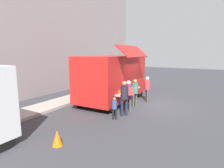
# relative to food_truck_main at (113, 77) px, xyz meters

# --- Properties ---
(ground_plane) EXTENTS (60.00, 60.00, 0.00)m
(ground_plane) POSITION_rel_food_truck_main_xyz_m (0.42, -2.53, -1.61)
(ground_plane) COLOR #38383D
(curb_strip) EXTENTS (28.00, 1.60, 0.15)m
(curb_strip) POSITION_rel_food_truck_main_xyz_m (-4.01, 2.62, -1.54)
(curb_strip) COLOR #9E998E
(curb_strip) RESTS_ON ground
(building_behind) EXTENTS (32.00, 2.40, 10.76)m
(building_behind) POSITION_rel_food_truck_main_xyz_m (-3.01, 6.52, 3.77)
(building_behind) COLOR gray
(building_behind) RESTS_ON ground
(food_truck_main) EXTENTS (5.53, 3.29, 3.58)m
(food_truck_main) POSITION_rel_food_truck_main_xyz_m (0.00, 0.00, 0.00)
(food_truck_main) COLOR red
(food_truck_main) RESTS_ON ground
(traffic_cone_orange) EXTENTS (0.36, 0.36, 0.55)m
(traffic_cone_orange) POSITION_rel_food_truck_main_xyz_m (-6.14, -1.24, -1.34)
(traffic_cone_orange) COLOR orange
(traffic_cone_orange) RESTS_ON ground
(trash_bin) EXTENTS (0.60, 0.60, 0.95)m
(trash_bin) POSITION_rel_food_truck_main_xyz_m (3.51, 2.32, -1.14)
(trash_bin) COLOR #2F5E3A
(trash_bin) RESTS_ON ground
(customer_front_ordering) EXTENTS (0.33, 0.33, 1.63)m
(customer_front_ordering) POSITION_rel_food_truck_main_xyz_m (-0.47, -1.73, -0.64)
(customer_front_ordering) COLOR #4C4A3E
(customer_front_ordering) RESTS_ON ground
(customer_mid_with_backpack) EXTENTS (0.53, 0.53, 1.71)m
(customer_mid_with_backpack) POSITION_rel_food_truck_main_xyz_m (-1.58, -1.84, -0.56)
(customer_mid_with_backpack) COLOR #504746
(customer_mid_with_backpack) RESTS_ON ground
(customer_rear_waiting) EXTENTS (0.36, 0.36, 1.78)m
(customer_rear_waiting) POSITION_rel_food_truck_main_xyz_m (-2.25, -1.90, -0.55)
(customer_rear_waiting) COLOR #1F2439
(customer_rear_waiting) RESTS_ON ground
(customer_extra_browsing) EXTENTS (0.33, 0.33, 1.64)m
(customer_extra_browsing) POSITION_rel_food_truck_main_xyz_m (0.96, -1.98, -0.63)
(customer_extra_browsing) COLOR #494644
(customer_extra_browsing) RESTS_ON ground
(child_near_queue) EXTENTS (0.22, 0.22, 1.08)m
(child_near_queue) POSITION_rel_food_truck_main_xyz_m (-2.95, -1.72, -0.97)
(child_near_queue) COLOR black
(child_near_queue) RESTS_ON ground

